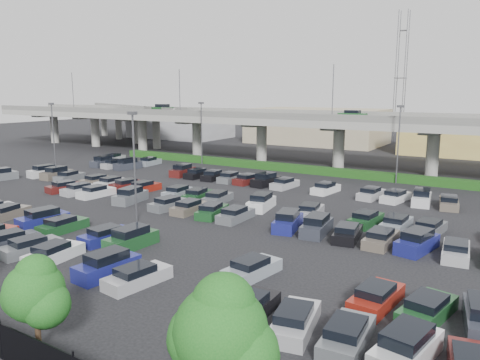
% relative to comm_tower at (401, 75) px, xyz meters
% --- Properties ---
extents(ground, '(280.00, 280.00, 0.00)m').
position_rel_comm_tower_xyz_m(ground, '(-4.00, -74.00, -15.61)').
color(ground, black).
extents(overpass, '(150.00, 13.00, 15.80)m').
position_rel_comm_tower_xyz_m(overpass, '(-4.21, -41.99, -8.64)').
color(overpass, gray).
rests_on(overpass, ground).
extents(on_ramp, '(50.93, 30.13, 8.80)m').
position_rel_comm_tower_xyz_m(on_ramp, '(-56.10, -30.95, -8.76)').
color(on_ramp, gray).
rests_on(on_ramp, ground).
extents(hedge, '(66.00, 1.60, 1.10)m').
position_rel_comm_tower_xyz_m(hedge, '(-4.00, -49.00, -15.06)').
color(hedge, '#194213').
rests_on(hedge, ground).
extents(parked_cars, '(63.18, 41.70, 1.67)m').
position_rel_comm_tower_xyz_m(parked_cars, '(-5.12, -77.58, -15.00)').
color(parked_cars, '#1A4921').
rests_on(parked_cars, ground).
extents(light_poles, '(66.90, 48.38, 10.30)m').
position_rel_comm_tower_xyz_m(light_poles, '(-8.12, -72.00, -9.37)').
color(light_poles, '#4F4F55').
rests_on(light_poles, ground).
extents(distant_buildings, '(138.00, 24.00, 9.00)m').
position_rel_comm_tower_xyz_m(distant_buildings, '(8.38, -12.19, -11.87)').
color(distant_buildings, gray).
rests_on(distant_buildings, ground).
extents(comm_tower, '(2.40, 2.40, 30.00)m').
position_rel_comm_tower_xyz_m(comm_tower, '(0.00, 0.00, 0.00)').
color(comm_tower, '#4F4F55').
rests_on(comm_tower, ground).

